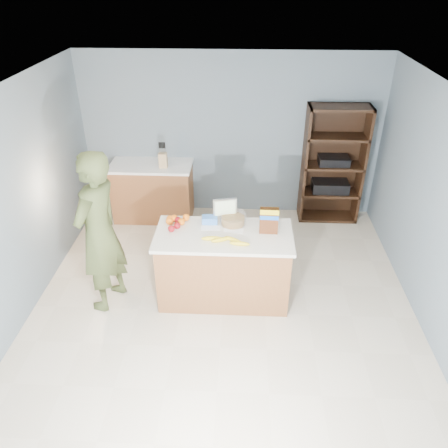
{
  "coord_description": "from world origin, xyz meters",
  "views": [
    {
      "loc": [
        0.2,
        -3.85,
        3.55
      ],
      "look_at": [
        0.0,
        0.35,
        1.0
      ],
      "focal_mm": 35.0,
      "sensor_mm": 36.0,
      "label": 1
    }
  ],
  "objects_px": {
    "person": "(99,233)",
    "cereal_box": "(269,219)",
    "counter_peninsula": "(224,268)",
    "tv": "(225,208)",
    "shelving_unit": "(332,166)"
  },
  "relations": [
    {
      "from": "person",
      "to": "tv",
      "type": "distance_m",
      "value": 1.45
    },
    {
      "from": "counter_peninsula",
      "to": "person",
      "type": "height_order",
      "value": "person"
    },
    {
      "from": "counter_peninsula",
      "to": "cereal_box",
      "type": "bearing_deg",
      "value": 5.92
    },
    {
      "from": "counter_peninsula",
      "to": "shelving_unit",
      "type": "height_order",
      "value": "shelving_unit"
    },
    {
      "from": "person",
      "to": "tv",
      "type": "bearing_deg",
      "value": 125.83
    },
    {
      "from": "counter_peninsula",
      "to": "tv",
      "type": "relative_size",
      "value": 5.53
    },
    {
      "from": "cereal_box",
      "to": "person",
      "type": "bearing_deg",
      "value": -173.83
    },
    {
      "from": "person",
      "to": "tv",
      "type": "relative_size",
      "value": 6.82
    },
    {
      "from": "tv",
      "to": "cereal_box",
      "type": "distance_m",
      "value": 0.56
    },
    {
      "from": "tv",
      "to": "counter_peninsula",
      "type": "bearing_deg",
      "value": -89.85
    },
    {
      "from": "shelving_unit",
      "to": "person",
      "type": "height_order",
      "value": "person"
    },
    {
      "from": "counter_peninsula",
      "to": "person",
      "type": "relative_size",
      "value": 0.81
    },
    {
      "from": "person",
      "to": "cereal_box",
      "type": "distance_m",
      "value": 1.89
    },
    {
      "from": "counter_peninsula",
      "to": "person",
      "type": "bearing_deg",
      "value": -173.75
    },
    {
      "from": "counter_peninsula",
      "to": "tv",
      "type": "xyz_separation_m",
      "value": [
        -0.0,
        0.31,
        0.64
      ]
    }
  ]
}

